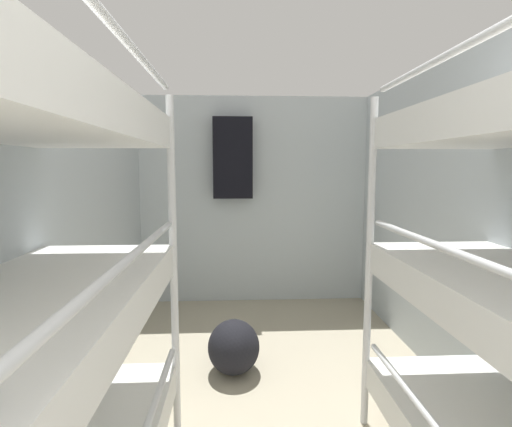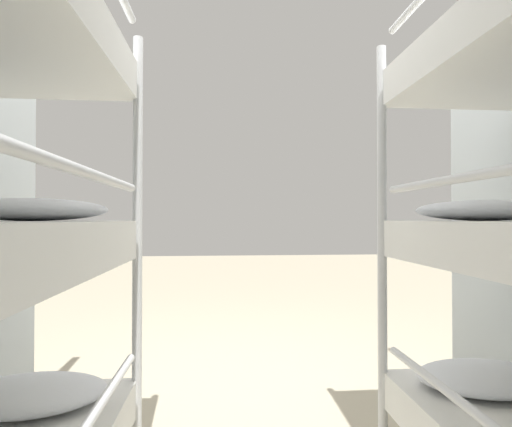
# 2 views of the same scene
# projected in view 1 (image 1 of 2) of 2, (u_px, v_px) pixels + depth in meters

# --- Properties ---
(wall_left) EXTENTS (0.06, 4.90, 2.38)m
(wall_left) POSITION_uv_depth(u_px,v_px,m) (32.00, 238.00, 2.20)
(wall_left) COLOR silver
(wall_left) RESTS_ON ground_plane
(wall_right) EXTENTS (0.06, 4.90, 2.38)m
(wall_right) POSITION_uv_depth(u_px,v_px,m) (500.00, 234.00, 2.34)
(wall_right) COLOR silver
(wall_right) RESTS_ON ground_plane
(wall_back) EXTENTS (2.73, 0.06, 2.38)m
(wall_back) POSITION_uv_depth(u_px,v_px,m) (254.00, 201.00, 4.66)
(wall_back) COLOR silver
(wall_back) RESTS_ON ground_plane
(bunk_stack_left_near) EXTENTS (0.75, 1.91, 2.01)m
(bunk_stack_left_near) POSITION_uv_depth(u_px,v_px,m) (16.00, 328.00, 1.30)
(bunk_stack_left_near) COLOR silver
(bunk_stack_left_near) RESTS_ON ground_plane
(duffel_bag) EXTENTS (0.40, 0.49, 0.40)m
(duffel_bag) POSITION_uv_depth(u_px,v_px,m) (234.00, 347.00, 3.09)
(duffel_bag) COLOR black
(duffel_bag) RESTS_ON ground_plane
(hanging_coat) EXTENTS (0.44, 0.12, 0.90)m
(hanging_coat) POSITION_uv_depth(u_px,v_px,m) (233.00, 158.00, 4.45)
(hanging_coat) COLOR black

